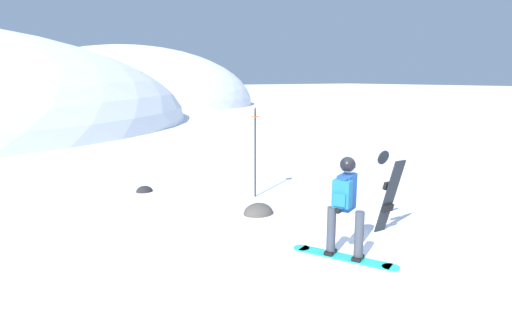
% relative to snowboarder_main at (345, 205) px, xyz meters
% --- Properties ---
extents(ground_plane, '(300.00, 300.00, 0.00)m').
position_rel_snowboarder_main_xyz_m(ground_plane, '(0.42, -0.38, -0.92)').
color(ground_plane, white).
extents(ridge_peak_far, '(26.99, 24.29, 12.53)m').
position_rel_snowboarder_main_xyz_m(ridge_peak_far, '(10.35, 42.71, -0.92)').
color(ridge_peak_far, white).
rests_on(ridge_peak_far, ground).
extents(snowboarder_main, '(0.94, 1.69, 1.71)m').
position_rel_snowboarder_main_xyz_m(snowboarder_main, '(0.00, 0.00, 0.00)').
color(snowboarder_main, '#23B7A3').
rests_on(snowboarder_main, ground).
extents(spare_snowboard, '(0.28, 0.47, 1.61)m').
position_rel_snowboarder_main_xyz_m(spare_snowboard, '(1.56, 0.43, -0.11)').
color(spare_snowboard, black).
rests_on(spare_snowboard, ground).
extents(piste_marker_near, '(0.20, 0.20, 2.27)m').
position_rel_snowboarder_main_xyz_m(piste_marker_near, '(0.98, 4.12, 0.36)').
color(piste_marker_near, black).
rests_on(piste_marker_near, ground).
extents(rock_dark, '(0.44, 0.37, 0.30)m').
position_rel_snowboarder_main_xyz_m(rock_dark, '(-1.19, 6.14, -0.92)').
color(rock_dark, '#282628').
rests_on(rock_dark, ground).
extents(rock_mid, '(0.68, 0.58, 0.48)m').
position_rel_snowboarder_main_xyz_m(rock_mid, '(0.22, 2.85, -0.92)').
color(rock_mid, '#4C4742').
rests_on(rock_mid, ground).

